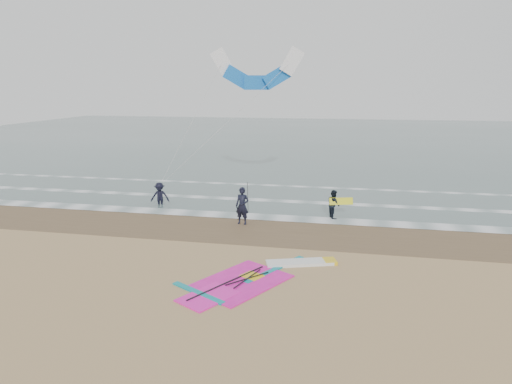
% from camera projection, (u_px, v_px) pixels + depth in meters
% --- Properties ---
extents(ground, '(120.00, 120.00, 0.00)m').
position_uv_depth(ground, '(255.00, 278.00, 17.39)').
color(ground, tan).
rests_on(ground, ground).
extents(sea_water, '(120.00, 80.00, 0.02)m').
position_uv_depth(sea_water, '(323.00, 139.00, 63.24)').
color(sea_water, '#47605E').
rests_on(sea_water, ground).
extents(wet_sand_band, '(120.00, 5.00, 0.01)m').
position_uv_depth(wet_sand_band, '(278.00, 231.00, 23.12)').
color(wet_sand_band, brown).
rests_on(wet_sand_band, ground).
extents(foam_waterline, '(120.00, 9.15, 0.02)m').
position_uv_depth(foam_waterline, '(289.00, 208.00, 27.36)').
color(foam_waterline, white).
rests_on(foam_waterline, ground).
extents(windsurf_rig, '(5.96, 5.64, 0.14)m').
position_uv_depth(windsurf_rig, '(259.00, 277.00, 17.45)').
color(windsurf_rig, white).
rests_on(windsurf_rig, ground).
extents(person_standing, '(0.79, 0.59, 1.99)m').
position_uv_depth(person_standing, '(242.00, 206.00, 24.01)').
color(person_standing, black).
rests_on(person_standing, ground).
extents(person_walking, '(0.86, 0.95, 1.59)m').
position_uv_depth(person_walking, '(334.00, 204.00, 25.15)').
color(person_walking, black).
rests_on(person_walking, ground).
extents(person_wading, '(1.25, 0.90, 1.75)m').
position_uv_depth(person_wading, '(160.00, 191.00, 27.95)').
color(person_wading, black).
rests_on(person_wading, ground).
extents(held_pole, '(0.17, 0.86, 1.82)m').
position_uv_depth(held_pole, '(248.00, 198.00, 23.85)').
color(held_pole, black).
rests_on(held_pole, ground).
extents(carried_kiteboard, '(1.30, 0.51, 0.39)m').
position_uv_depth(carried_kiteboard, '(341.00, 201.00, 24.93)').
color(carried_kiteboard, yellow).
rests_on(carried_kiteboard, ground).
extents(surf_kite, '(8.36, 4.16, 8.43)m').
position_uv_depth(surf_kite, '(256.00, 72.00, 29.02)').
color(surf_kite, white).
rests_on(surf_kite, ground).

